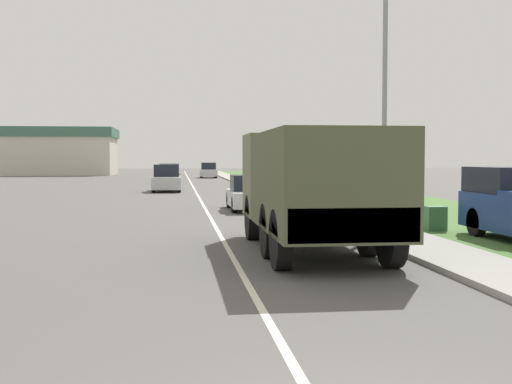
% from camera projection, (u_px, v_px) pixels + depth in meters
% --- Properties ---
extents(ground_plane, '(180.00, 180.00, 0.00)m').
position_uv_depth(ground_plane, '(194.00, 189.00, 44.10)').
color(ground_plane, '#565451').
extents(lane_centre_stripe, '(0.12, 120.00, 0.00)m').
position_uv_depth(lane_centre_stripe, '(194.00, 189.00, 44.10)').
color(lane_centre_stripe, silver).
rests_on(lane_centre_stripe, ground).
extents(sidewalk_right, '(1.80, 120.00, 0.12)m').
position_uv_depth(sidewalk_right, '(259.00, 188.00, 44.65)').
color(sidewalk_right, '#9E9B93').
rests_on(sidewalk_right, ground).
extents(grass_strip_right, '(7.00, 120.00, 0.02)m').
position_uv_depth(grass_strip_right, '(321.00, 188.00, 45.19)').
color(grass_strip_right, '#4C7538').
rests_on(grass_strip_right, ground).
extents(military_truck, '(2.44, 6.88, 2.72)m').
position_uv_depth(military_truck, '(313.00, 182.00, 14.26)').
color(military_truck, '#606647').
rests_on(military_truck, ground).
extents(car_nearest_ahead, '(1.86, 3.99, 1.42)m').
position_uv_depth(car_nearest_ahead, '(252.00, 194.00, 26.05)').
color(car_nearest_ahead, silver).
rests_on(car_nearest_ahead, ground).
extents(car_second_ahead, '(1.77, 4.21, 1.71)m').
position_uv_depth(car_second_ahead, '(167.00, 179.00, 40.67)').
color(car_second_ahead, '#B7BABF').
rests_on(car_second_ahead, ground).
extents(car_third_ahead, '(1.78, 3.94, 1.66)m').
position_uv_depth(car_third_ahead, '(169.00, 175.00, 53.00)').
color(car_third_ahead, tan).
rests_on(car_third_ahead, ground).
extents(car_fourth_ahead, '(1.73, 3.99, 1.64)m').
position_uv_depth(car_fourth_ahead, '(208.00, 171.00, 68.97)').
color(car_fourth_ahead, '#B7BABF').
rests_on(car_fourth_ahead, ground).
extents(lamp_post, '(1.69, 0.24, 7.93)m').
position_uv_depth(lamp_post, '(379.00, 64.00, 18.25)').
color(lamp_post, gray).
rests_on(lamp_post, sidewalk_right).
extents(utility_box, '(0.55, 0.45, 0.70)m').
position_uv_depth(utility_box, '(435.00, 219.00, 18.41)').
color(utility_box, '#3D7042').
rests_on(utility_box, grass_strip_right).
extents(building_distant, '(14.40, 10.75, 5.90)m').
position_uv_depth(building_distant, '(58.00, 151.00, 81.49)').
color(building_distant, beige).
rests_on(building_distant, ground).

